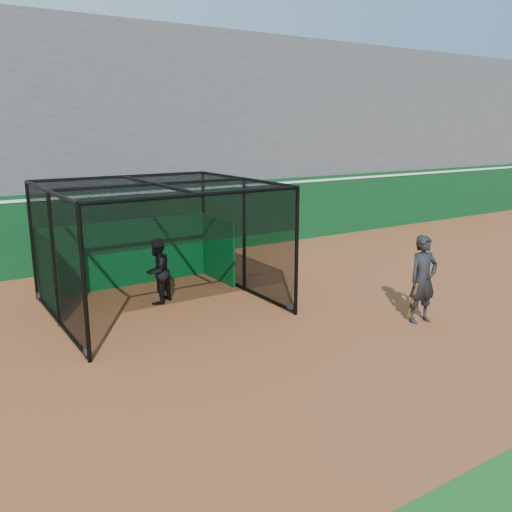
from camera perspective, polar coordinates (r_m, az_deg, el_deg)
ground at (r=11.60m, az=1.70°, el=-9.27°), size 120.00×120.00×0.00m
outfield_wall at (r=18.60m, az=-13.34°, el=3.25°), size 50.00×0.50×2.50m
grandstand at (r=21.92m, az=-17.26°, el=12.91°), size 50.00×7.85×8.95m
batting_cage at (r=13.72m, az=-10.25°, el=0.95°), size 5.12×4.85×3.11m
batter at (r=14.18m, az=-10.35°, el=-1.58°), size 1.04×1.00×1.70m
on_deck_player at (r=13.14m, az=17.16°, el=-2.36°), size 0.82×0.60×2.07m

